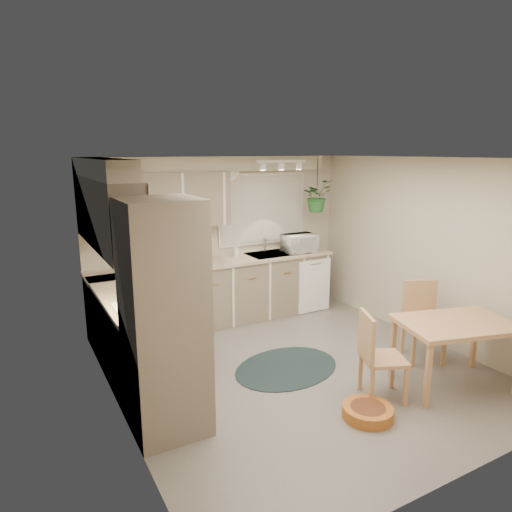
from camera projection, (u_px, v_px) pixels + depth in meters
name	position (u px, v px, depth m)	size (l,w,h in m)	color
floor	(298.00, 369.00, 5.29)	(4.20, 4.20, 0.00)	slate
ceiling	(303.00, 158.00, 4.75)	(4.20, 4.20, 0.00)	silver
wall_back	(221.00, 238.00, 6.81)	(4.00, 0.04, 2.40)	#BBB29B
wall_front	(468.00, 335.00, 3.23)	(4.00, 0.04, 2.40)	#BBB29B
wall_left	(115.00, 297.00, 4.08)	(0.04, 4.20, 2.40)	#BBB29B
wall_right	(427.00, 251.00, 5.96)	(0.04, 4.20, 2.40)	#BBB29B
base_cab_left	(130.00, 335.00, 5.14)	(0.60, 1.85, 0.90)	gray
base_cab_back	(218.00, 293.00, 6.63)	(3.60, 0.60, 0.90)	gray
counter_left	(128.00, 295.00, 5.04)	(0.64, 1.89, 0.04)	tan
counter_back	(218.00, 262.00, 6.52)	(3.64, 0.64, 0.04)	tan
oven_stack	(164.00, 319.00, 3.95)	(0.65, 0.65, 2.10)	gray
wall_oven_face	(199.00, 313.00, 4.10)	(0.02, 0.56, 0.58)	white
upper_cab_left	(108.00, 213.00, 4.88)	(0.35, 2.00, 0.75)	gray
upper_cab_back	(157.00, 201.00, 6.05)	(2.00, 0.35, 0.75)	gray
soffit_left	(102.00, 168.00, 4.76)	(0.30, 2.00, 0.20)	#BBB29B
soffit_back	(211.00, 164.00, 6.34)	(3.60, 0.30, 0.20)	#BBB29B
cooktop	(143.00, 308.00, 4.55)	(0.52, 0.58, 0.02)	white
range_hood	(139.00, 264.00, 4.43)	(0.40, 0.60, 0.14)	white
window_blinds	(263.00, 209.00, 7.03)	(1.40, 0.02, 1.00)	beige
window_frame	(262.00, 209.00, 7.04)	(1.50, 0.02, 1.10)	beige
sink	(271.00, 257.00, 6.95)	(0.70, 0.48, 0.10)	#96999D
dishwasher_front	(315.00, 286.00, 7.08)	(0.58, 0.01, 0.83)	white
track_light_bar	(281.00, 161.00, 6.42)	(0.80, 0.04, 0.04)	white
wall_clock	(230.00, 172.00, 6.64)	(0.30, 0.30, 0.03)	gold
dining_table	(453.00, 354.00, 4.85)	(1.16, 0.78, 0.73)	tan
chair_left	(384.00, 356.00, 4.60)	(0.43, 0.43, 0.91)	tan
chair_back	(424.00, 322.00, 5.45)	(0.44, 0.44, 0.94)	tan
braided_rug	(287.00, 368.00, 5.32)	(1.32, 0.99, 0.01)	black
pet_bed	(368.00, 412.00, 4.33)	(0.48, 0.48, 0.11)	#C67527
microwave	(299.00, 241.00, 7.03)	(0.51, 0.28, 0.34)	white
soap_bottle	(235.00, 253.00, 6.81)	(0.08, 0.17, 0.08)	white
hanging_plant	(317.00, 199.00, 7.03)	(0.45, 0.50, 0.39)	#255C27
coffee_maker	(173.00, 254.00, 6.17)	(0.19, 0.24, 0.34)	black
toaster	(190.00, 258.00, 6.33)	(0.25, 0.14, 0.15)	#96999D
knife_block	(200.00, 255.00, 6.43)	(0.10, 0.10, 0.21)	tan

